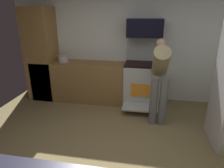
% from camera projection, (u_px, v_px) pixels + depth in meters
% --- Properties ---
extents(ground_plane, '(5.20, 4.80, 0.02)m').
position_uv_depth(ground_plane, '(104.00, 160.00, 2.86)').
color(ground_plane, olive).
extents(wall_back, '(5.20, 0.12, 2.60)m').
position_uv_depth(wall_back, '(125.00, 44.00, 4.57)').
color(wall_back, white).
rests_on(wall_back, ground).
extents(lower_cabinet_run, '(2.40, 0.60, 0.90)m').
position_uv_depth(lower_cabinet_run, '(84.00, 81.00, 4.67)').
color(lower_cabinet_run, olive).
rests_on(lower_cabinet_run, ground).
extents(cabinet_column, '(0.60, 0.60, 2.10)m').
position_uv_depth(cabinet_column, '(42.00, 55.00, 4.63)').
color(cabinet_column, olive).
rests_on(cabinet_column, ground).
extents(oven_range, '(0.76, 1.00, 1.49)m').
position_uv_depth(oven_range, '(142.00, 83.00, 4.42)').
color(oven_range, '#B8BEB6').
rests_on(oven_range, ground).
extents(microwave, '(0.74, 0.38, 0.37)m').
position_uv_depth(microwave, '(145.00, 28.00, 4.11)').
color(microwave, black).
rests_on(microwave, oven_range).
extents(person_cook, '(0.31, 0.72, 1.52)m').
position_uv_depth(person_cook, '(160.00, 74.00, 3.62)').
color(person_cook, slate).
rests_on(person_cook, ground).
extents(stock_pot, '(0.24, 0.24, 0.14)m').
position_uv_depth(stock_pot, '(63.00, 59.00, 4.57)').
color(stock_pot, '#BCB3B5').
rests_on(stock_pot, lower_cabinet_run).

